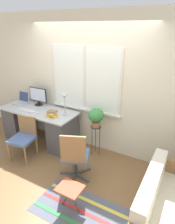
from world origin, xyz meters
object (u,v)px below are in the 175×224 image
at_px(keyboard, 27,110).
at_px(plant_stand, 96,131).
at_px(couch_loveseat, 170,216).
at_px(potted_plant, 96,116).
at_px(book_stack, 52,114).
at_px(office_chair_swivel, 75,155).
at_px(desk_chair_wooden, 24,137).
at_px(mouse, 38,113).
at_px(monitor, 38,96).
at_px(folding_stool, 70,190).
at_px(desk_lamp, 65,100).
at_px(laptop, 21,101).

height_order(keyboard, plant_stand, keyboard).
relative_size(couch_loveseat, potted_plant, 3.76).
bearing_deg(book_stack, couch_loveseat, -17.90).
relative_size(office_chair_swivel, plant_stand, 1.44).
bearing_deg(keyboard, desk_chair_wooden, -56.98).
bearing_deg(book_stack, mouse, -175.76).
relative_size(monitor, book_stack, 2.01).
relative_size(keyboard, office_chair_swivel, 0.46).
bearing_deg(keyboard, potted_plant, 11.80).
height_order(monitor, folding_stool, monitor).
relative_size(desk_lamp, desk_chair_wooden, 0.55).
bearing_deg(potted_plant, folding_stool, -77.46).
height_order(monitor, couch_loveseat, monitor).
xyz_separation_m(book_stack, office_chair_swivel, (0.85, -0.51, -0.37)).
distance_m(keyboard, mouse, 0.30).
relative_size(book_stack, plant_stand, 0.36).
xyz_separation_m(monitor, keyboard, (0.02, -0.39, -0.20)).
bearing_deg(book_stack, plant_stand, 19.59).
bearing_deg(folding_stool, couch_loveseat, 13.24).
bearing_deg(mouse, laptop, 159.35).
relative_size(laptop, folding_stool, 0.78).
xyz_separation_m(desk_lamp, book_stack, (-0.17, -0.20, -0.25)).
bearing_deg(folding_stool, mouse, 144.75).
height_order(laptop, desk_chair_wooden, laptop).
bearing_deg(couch_loveseat, plant_stand, 55.87).
bearing_deg(book_stack, laptop, 166.90).
height_order(mouse, couch_loveseat, mouse).
bearing_deg(folding_stool, office_chair_swivel, 116.10).
relative_size(desk_chair_wooden, office_chair_swivel, 0.89).
bearing_deg(mouse, plant_stand, 15.16).
distance_m(desk_lamp, potted_plant, 0.69).
xyz_separation_m(mouse, folding_stool, (1.48, -1.05, -0.45)).
bearing_deg(potted_plant, mouse, -164.84).
relative_size(desk_lamp, office_chair_swivel, 0.49).
bearing_deg(book_stack, potted_plant, 19.59).
xyz_separation_m(book_stack, folding_stool, (1.12, -1.07, -0.49)).
xyz_separation_m(desk_lamp, office_chair_swivel, (0.67, -0.71, -0.62)).
bearing_deg(laptop, keyboard, -31.33).
height_order(keyboard, folding_stool, keyboard).
height_order(laptop, potted_plant, laptop).
height_order(book_stack, folding_stool, book_stack).
height_order(mouse, folding_stool, mouse).
height_order(desk_lamp, potted_plant, desk_lamp).
bearing_deg(keyboard, desk_lamp, 14.80).
height_order(office_chair_swivel, folding_stool, office_chair_swivel).
relative_size(plant_stand, folding_stool, 1.64).
bearing_deg(desk_lamp, monitor, 168.93).
bearing_deg(book_stack, desk_lamp, 49.45).
height_order(desk_chair_wooden, potted_plant, potted_plant).
distance_m(monitor, keyboard, 0.44).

